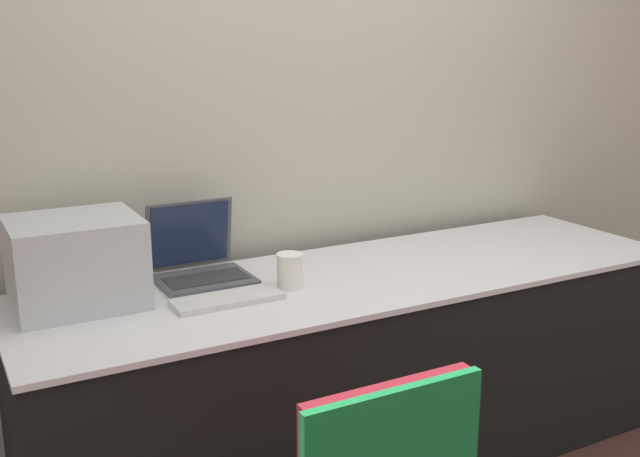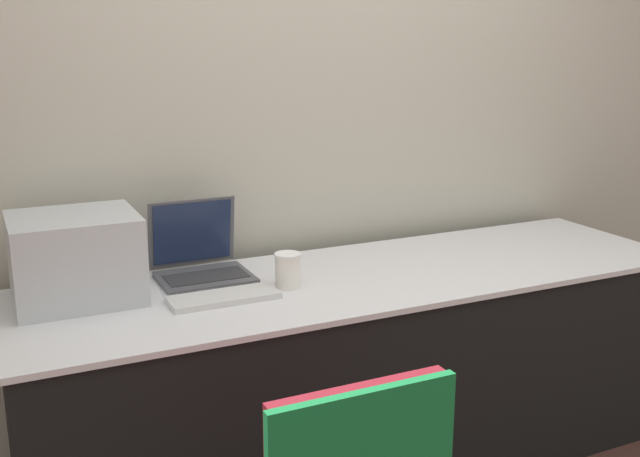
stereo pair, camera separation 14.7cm
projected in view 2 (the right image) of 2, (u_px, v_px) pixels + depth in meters
The scene contains 6 objects.
wall_back at pixel (310, 113), 3.01m from camera, with size 8.00×0.05×2.60m.
table at pixel (364, 369), 2.82m from camera, with size 2.51×0.74×0.76m.
printer at pixel (75, 255), 2.42m from camera, with size 0.40×0.35×0.28m.
laptop_left at pixel (200, 261), 2.68m from camera, with size 0.32×0.30×0.27m.
external_keyboard at pixel (224, 297), 2.45m from camera, with size 0.36×0.14×0.02m.
coffee_cup at pixel (288, 270), 2.57m from camera, with size 0.09×0.09×0.12m.
Camera 2 is at (-1.26, -1.92, 1.59)m, focal length 42.00 mm.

